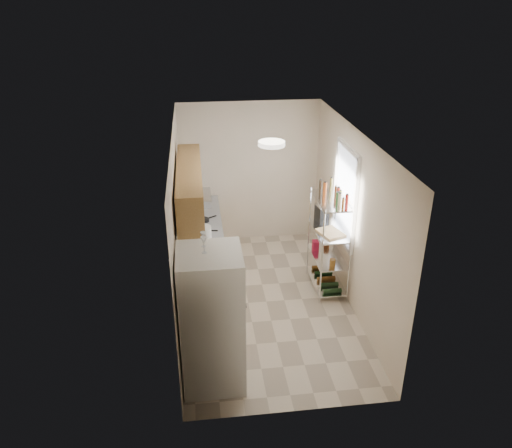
# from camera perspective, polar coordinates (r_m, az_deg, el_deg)

# --- Properties ---
(room) EXTENTS (2.52, 4.42, 2.62)m
(room) POSITION_cam_1_polar(r_m,az_deg,el_deg) (7.06, 1.28, -0.09)
(room) COLOR beige
(room) RESTS_ON ground
(counter_run) EXTENTS (0.63, 3.51, 0.90)m
(counter_run) POSITION_cam_1_polar(r_m,az_deg,el_deg) (7.78, -5.99, -4.72)
(counter_run) COLOR #AC7F49
(counter_run) RESTS_ON ground
(upper_cabinets) EXTENTS (0.33, 2.20, 0.72)m
(upper_cabinets) POSITION_cam_1_polar(r_m,az_deg,el_deg) (6.88, -7.54, 3.63)
(upper_cabinets) COLOR #AC7F49
(upper_cabinets) RESTS_ON room
(range_hood) EXTENTS (0.50, 0.60, 0.12)m
(range_hood) POSITION_cam_1_polar(r_m,az_deg,el_deg) (7.78, -7.00, 2.94)
(range_hood) COLOR #B7BABC
(range_hood) RESTS_ON room
(window) EXTENTS (0.06, 1.00, 1.46)m
(window) POSITION_cam_1_polar(r_m,az_deg,el_deg) (7.53, 10.18, 3.27)
(window) COLOR white
(window) RESTS_ON room
(bakers_rack) EXTENTS (0.45, 0.90, 1.73)m
(bakers_rack) POSITION_cam_1_polar(r_m,az_deg,el_deg) (7.60, 8.46, -0.03)
(bakers_rack) COLOR silver
(bakers_rack) RESTS_ON ground
(ceiling_dome) EXTENTS (0.34, 0.34, 0.05)m
(ceiling_dome) POSITION_cam_1_polar(r_m,az_deg,el_deg) (6.33, 1.79, 9.18)
(ceiling_dome) COLOR white
(ceiling_dome) RESTS_ON room
(refrigerator) EXTENTS (0.72, 0.72, 1.75)m
(refrigerator) POSITION_cam_1_polar(r_m,az_deg,el_deg) (5.87, -5.07, -10.85)
(refrigerator) COLOR silver
(refrigerator) RESTS_ON ground
(wine_glass_a) EXTENTS (0.07, 0.07, 0.19)m
(wine_glass_a) POSITION_cam_1_polar(r_m,az_deg,el_deg) (5.37, -5.98, -2.40)
(wine_glass_a) COLOR silver
(wine_glass_a) RESTS_ON refrigerator
(wine_glass_b) EXTENTS (0.06, 0.06, 0.18)m
(wine_glass_b) POSITION_cam_1_polar(r_m,az_deg,el_deg) (5.50, -6.04, -1.76)
(wine_glass_b) COLOR silver
(wine_glass_b) RESTS_ON refrigerator
(rice_cooker) EXTENTS (0.26, 0.26, 0.21)m
(rice_cooker) POSITION_cam_1_polar(r_m,az_deg,el_deg) (7.51, -6.13, -1.07)
(rice_cooker) COLOR silver
(rice_cooker) RESTS_ON counter_run
(frying_pan_large) EXTENTS (0.27, 0.27, 0.04)m
(frying_pan_large) POSITION_cam_1_polar(r_m,az_deg,el_deg) (7.80, -6.38, -0.76)
(frying_pan_large) COLOR black
(frying_pan_large) RESTS_ON counter_run
(frying_pan_small) EXTENTS (0.28, 0.28, 0.04)m
(frying_pan_small) POSITION_cam_1_polar(r_m,az_deg,el_deg) (8.15, -6.07, 0.45)
(frying_pan_small) COLOR black
(frying_pan_small) RESTS_ON counter_run
(cutting_board) EXTENTS (0.42, 0.48, 0.03)m
(cutting_board) POSITION_cam_1_polar(r_m,az_deg,el_deg) (7.53, 8.52, -0.98)
(cutting_board) COLOR tan
(cutting_board) RESTS_ON bakers_rack
(espresso_machine) EXTENTS (0.19, 0.26, 0.27)m
(espresso_machine) POSITION_cam_1_polar(r_m,az_deg,el_deg) (7.87, 7.53, 1.24)
(espresso_machine) COLOR black
(espresso_machine) RESTS_ON bakers_rack
(storage_bag) EXTENTS (0.10, 0.13, 0.15)m
(storage_bag) POSITION_cam_1_polar(r_m,az_deg,el_deg) (7.99, 6.81, -2.41)
(storage_bag) COLOR maroon
(storage_bag) RESTS_ON bakers_rack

